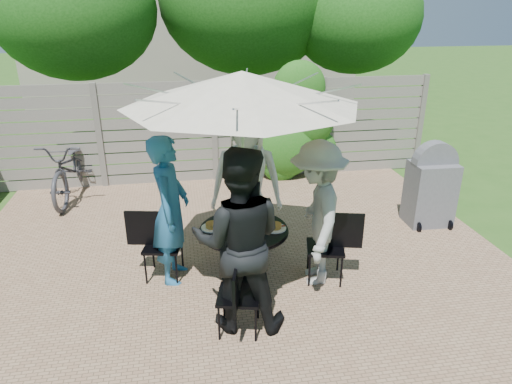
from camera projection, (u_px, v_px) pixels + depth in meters
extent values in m
plane|color=#2C551A|center=(237.00, 261.00, 5.85)|extent=(60.00, 60.00, 0.00)
cube|color=#987758|center=(232.00, 242.00, 6.30)|extent=(7.00, 6.00, 0.02)
cube|color=gray|center=(214.00, 132.00, 8.23)|extent=(8.00, 0.10, 1.85)
ellipsoid|color=#1F6216|center=(292.00, 132.00, 8.32)|extent=(1.20, 0.70, 1.80)
cube|color=#A19186|center=(191.00, 22.00, 15.84)|extent=(10.00, 6.00, 5.00)
ellipsoid|color=#164710|center=(74.00, 9.00, 8.89)|extent=(3.20, 3.20, 2.72)
ellipsoid|color=#164710|center=(355.00, 16.00, 9.65)|extent=(2.80, 2.80, 2.38)
cylinder|color=black|center=(244.00, 229.00, 5.24)|extent=(1.19, 1.19, 0.03)
cylinder|color=black|center=(244.00, 254.00, 5.36)|extent=(0.07, 0.07, 0.65)
cylinder|color=black|center=(244.00, 277.00, 5.48)|extent=(0.54, 0.54, 0.04)
cylinder|color=silver|center=(243.00, 189.00, 5.05)|extent=(0.04, 0.04, 2.31)
cone|color=beige|center=(242.00, 88.00, 4.63)|extent=(2.95, 2.95, 0.35)
cube|color=black|center=(247.00, 211.00, 6.20)|extent=(0.46, 0.46, 0.03)
cube|color=black|center=(246.00, 189.00, 6.31)|extent=(0.06, 0.44, 0.44)
imported|color=silver|center=(247.00, 181.00, 5.90)|extent=(1.02, 0.76, 1.88)
cube|color=black|center=(163.00, 246.00, 5.35)|extent=(0.49, 0.49, 0.03)
cube|color=black|center=(144.00, 228.00, 5.27)|extent=(0.41, 0.11, 0.43)
imported|color=#226295|center=(170.00, 211.00, 5.17)|extent=(0.54, 0.71, 1.76)
cube|color=black|center=(239.00, 295.00, 4.45)|extent=(0.49, 0.49, 0.03)
cube|color=black|center=(236.00, 288.00, 4.18)|extent=(0.12, 0.40, 0.42)
imported|color=black|center=(239.00, 241.00, 4.36)|extent=(1.04, 0.88, 1.89)
cube|color=black|center=(325.00, 248.00, 5.30)|extent=(0.51, 0.51, 0.03)
cube|color=black|center=(345.00, 231.00, 5.20)|extent=(0.42, 0.13, 0.43)
imported|color=#9EA09B|center=(317.00, 214.00, 5.14)|extent=(0.84, 1.21, 1.71)
cylinder|color=white|center=(245.00, 215.00, 5.57)|extent=(0.26, 0.26, 0.01)
cylinder|color=#A37B30|center=(245.00, 212.00, 5.55)|extent=(0.15, 0.15, 0.05)
cylinder|color=white|center=(212.00, 228.00, 5.24)|extent=(0.26, 0.26, 0.01)
cylinder|color=#A37B30|center=(212.00, 225.00, 5.23)|extent=(0.15, 0.15, 0.05)
cylinder|color=white|center=(242.00, 243.00, 4.90)|extent=(0.26, 0.26, 0.01)
cylinder|color=#A37B30|center=(242.00, 240.00, 4.89)|extent=(0.15, 0.15, 0.05)
cylinder|color=white|center=(275.00, 228.00, 5.22)|extent=(0.26, 0.26, 0.01)
cylinder|color=#A37B30|center=(275.00, 226.00, 5.21)|extent=(0.15, 0.15, 0.05)
cylinder|color=silver|center=(220.00, 227.00, 5.12)|extent=(0.07, 0.07, 0.14)
cylinder|color=silver|center=(252.00, 234.00, 4.97)|extent=(0.07, 0.07, 0.14)
cylinder|color=silver|center=(266.00, 219.00, 5.30)|extent=(0.07, 0.07, 0.14)
cylinder|color=#59280C|center=(239.00, 220.00, 5.25)|extent=(0.09, 0.09, 0.16)
cylinder|color=#C6B293|center=(253.00, 216.00, 5.41)|extent=(0.08, 0.08, 0.12)
imported|color=#333338|center=(72.00, 168.00, 7.64)|extent=(0.86, 2.02, 1.03)
cube|color=slate|center=(430.00, 194.00, 6.67)|extent=(0.64, 0.50, 0.96)
cylinder|color=slate|center=(435.00, 163.00, 6.49)|extent=(0.64, 0.21, 0.63)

